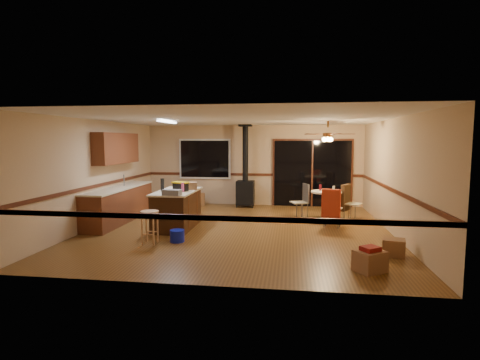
% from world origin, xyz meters
% --- Properties ---
extents(floor, '(7.00, 7.00, 0.00)m').
position_xyz_m(floor, '(0.00, 0.00, 0.00)').
color(floor, brown).
rests_on(floor, ground).
extents(ceiling, '(7.00, 7.00, 0.00)m').
position_xyz_m(ceiling, '(0.00, 0.00, 2.60)').
color(ceiling, silver).
rests_on(ceiling, ground).
extents(wall_back, '(7.00, 0.00, 7.00)m').
position_xyz_m(wall_back, '(0.00, 3.50, 1.30)').
color(wall_back, tan).
rests_on(wall_back, ground).
extents(wall_front, '(7.00, 0.00, 7.00)m').
position_xyz_m(wall_front, '(0.00, -3.50, 1.30)').
color(wall_front, tan).
rests_on(wall_front, ground).
extents(wall_left, '(0.00, 7.00, 7.00)m').
position_xyz_m(wall_left, '(-3.50, 0.00, 1.30)').
color(wall_left, tan).
rests_on(wall_left, ground).
extents(wall_right, '(0.00, 7.00, 7.00)m').
position_xyz_m(wall_right, '(3.50, 0.00, 1.30)').
color(wall_right, tan).
rests_on(wall_right, ground).
extents(chair_rail, '(7.00, 7.00, 0.08)m').
position_xyz_m(chair_rail, '(0.00, 0.00, 1.00)').
color(chair_rail, '#4C2213').
rests_on(chair_rail, ground).
extents(window, '(1.72, 0.10, 1.32)m').
position_xyz_m(window, '(-1.60, 3.45, 1.50)').
color(window, black).
rests_on(window, ground).
extents(sliding_door, '(2.52, 0.10, 2.10)m').
position_xyz_m(sliding_door, '(1.90, 3.45, 1.05)').
color(sliding_door, black).
rests_on(sliding_door, ground).
extents(lower_cabinets, '(0.60, 3.00, 0.86)m').
position_xyz_m(lower_cabinets, '(-3.20, 0.50, 0.43)').
color(lower_cabinets, '#622E18').
rests_on(lower_cabinets, ground).
extents(countertop, '(0.64, 3.04, 0.04)m').
position_xyz_m(countertop, '(-3.20, 0.50, 0.88)').
color(countertop, beige).
rests_on(countertop, lower_cabinets).
extents(upper_cabinets, '(0.35, 2.00, 0.80)m').
position_xyz_m(upper_cabinets, '(-3.33, 0.70, 1.90)').
color(upper_cabinets, '#622E18').
rests_on(upper_cabinets, ground).
extents(kitchen_island, '(0.88, 1.68, 0.90)m').
position_xyz_m(kitchen_island, '(-1.50, 0.00, 0.45)').
color(kitchen_island, '#351C0D').
rests_on(kitchen_island, ground).
extents(wood_stove, '(0.55, 0.50, 2.52)m').
position_xyz_m(wood_stove, '(-0.20, 3.05, 0.73)').
color(wood_stove, black).
rests_on(wood_stove, ground).
extents(ceiling_fan, '(0.24, 0.24, 0.55)m').
position_xyz_m(ceiling_fan, '(2.15, 1.30, 2.21)').
color(ceiling_fan, brown).
rests_on(ceiling_fan, ceiling).
extents(fluorescent_strip, '(0.10, 1.20, 0.04)m').
position_xyz_m(fluorescent_strip, '(-1.80, 0.30, 2.56)').
color(fluorescent_strip, white).
rests_on(fluorescent_strip, ceiling).
extents(toolbox_grey, '(0.42, 0.27, 0.12)m').
position_xyz_m(toolbox_grey, '(-1.38, -0.72, 0.96)').
color(toolbox_grey, slate).
rests_on(toolbox_grey, kitchen_island).
extents(toolbox_black, '(0.38, 0.27, 0.19)m').
position_xyz_m(toolbox_black, '(-1.39, -0.02, 0.99)').
color(toolbox_black, black).
rests_on(toolbox_black, kitchen_island).
extents(toolbox_yellow_lid, '(0.43, 0.30, 0.03)m').
position_xyz_m(toolbox_yellow_lid, '(-1.39, -0.02, 1.10)').
color(toolbox_yellow_lid, gold).
rests_on(toolbox_yellow_lid, toolbox_black).
extents(box_on_island, '(0.26, 0.31, 0.18)m').
position_xyz_m(box_on_island, '(-1.18, 0.30, 0.99)').
color(box_on_island, brown).
rests_on(box_on_island, kitchen_island).
extents(bottle_dark, '(0.09, 0.09, 0.30)m').
position_xyz_m(bottle_dark, '(-1.82, -0.09, 1.05)').
color(bottle_dark, black).
rests_on(bottle_dark, kitchen_island).
extents(bottle_pink, '(0.08, 0.08, 0.22)m').
position_xyz_m(bottle_pink, '(-1.30, -0.18, 1.01)').
color(bottle_pink, '#D84C8C').
rests_on(bottle_pink, kitchen_island).
extents(bottle_white, '(0.08, 0.08, 0.18)m').
position_xyz_m(bottle_white, '(-1.41, 0.35, 0.99)').
color(bottle_white, white).
rests_on(bottle_white, kitchen_island).
extents(bar_stool, '(0.45, 0.45, 0.67)m').
position_xyz_m(bar_stool, '(-1.62, -1.45, 0.34)').
color(bar_stool, tan).
rests_on(bar_stool, floor).
extents(blue_bucket, '(0.34, 0.34, 0.25)m').
position_xyz_m(blue_bucket, '(-1.11, -1.25, 0.13)').
color(blue_bucket, '#0D1AB7').
rests_on(blue_bucket, floor).
extents(dining_table, '(0.80, 0.80, 0.78)m').
position_xyz_m(dining_table, '(2.15, 1.30, 0.53)').
color(dining_table, black).
rests_on(dining_table, ground).
extents(glass_red, '(0.07, 0.07, 0.16)m').
position_xyz_m(glass_red, '(2.00, 1.40, 0.86)').
color(glass_red, '#590C14').
rests_on(glass_red, dining_table).
extents(glass_cream, '(0.07, 0.07, 0.15)m').
position_xyz_m(glass_cream, '(2.33, 1.25, 0.86)').
color(glass_cream, beige).
rests_on(glass_cream, dining_table).
extents(chair_left, '(0.52, 0.52, 0.51)m').
position_xyz_m(chair_left, '(1.55, 1.44, 0.59)').
color(chair_left, tan).
rests_on(chair_left, ground).
extents(chair_near, '(0.55, 0.57, 0.70)m').
position_xyz_m(chair_near, '(2.19, 0.43, 0.60)').
color(chair_near, tan).
rests_on(chair_near, ground).
extents(chair_right, '(0.61, 0.59, 0.70)m').
position_xyz_m(chair_right, '(2.69, 1.44, 0.60)').
color(chair_right, tan).
rests_on(chair_right, ground).
extents(box_under_window, '(0.63, 0.55, 0.43)m').
position_xyz_m(box_under_window, '(-1.83, 2.92, 0.21)').
color(box_under_window, brown).
rests_on(box_under_window, floor).
extents(box_corner_a, '(0.58, 0.56, 0.34)m').
position_xyz_m(box_corner_a, '(2.50, -2.56, 0.17)').
color(box_corner_a, brown).
rests_on(box_corner_a, floor).
extents(box_corner_b, '(0.45, 0.41, 0.31)m').
position_xyz_m(box_corner_b, '(3.10, -1.65, 0.16)').
color(box_corner_b, brown).
rests_on(box_corner_b, floor).
extents(box_small_red, '(0.35, 0.34, 0.07)m').
position_xyz_m(box_small_red, '(2.50, -2.56, 0.37)').
color(box_small_red, maroon).
rests_on(box_small_red, box_corner_a).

